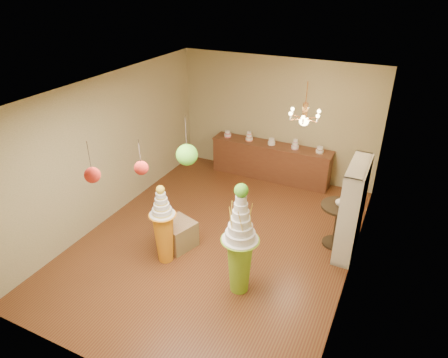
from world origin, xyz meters
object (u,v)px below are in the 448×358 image
at_px(sideboard, 270,161).
at_px(round_table, 337,220).
at_px(pedestal_green, 240,251).
at_px(pedestal_orange, 164,231).

height_order(sideboard, round_table, sideboard).
bearing_deg(pedestal_green, pedestal_orange, 175.55).
xyz_separation_m(pedestal_green, pedestal_orange, (-1.53, 0.12, -0.16)).
relative_size(pedestal_orange, sideboard, 0.51).
distance_m(pedestal_green, round_table, 2.28).
distance_m(sideboard, round_table, 2.98).
relative_size(pedestal_green, pedestal_orange, 1.29).
distance_m(pedestal_orange, sideboard, 3.98).
bearing_deg(round_table, pedestal_orange, -146.16).
relative_size(sideboard, round_table, 3.45).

